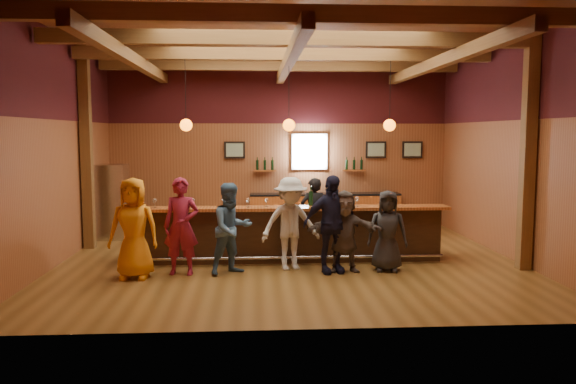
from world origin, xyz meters
name	(u,v)px	position (x,y,z in m)	size (l,w,h in m)	color
room	(289,99)	(0.00, 0.06, 3.21)	(9.04, 9.00, 4.52)	brown
bar_counter	(289,233)	(0.02, 0.15, 0.52)	(6.30, 1.07, 1.11)	black
back_bar_cabinet	(325,211)	(1.20, 3.72, 0.48)	(4.00, 0.52, 0.95)	#9B471C
window	(309,152)	(0.80, 3.95, 2.05)	(0.95, 0.09, 0.95)	silver
framed_pictures	(342,150)	(1.67, 3.94, 2.10)	(5.35, 0.05, 0.45)	black
wine_shelves	(310,168)	(0.80, 3.88, 1.62)	(3.00, 0.18, 0.30)	#9B471C
pendant_lights	(289,125)	(0.00, 0.00, 2.71)	(4.24, 0.24, 1.37)	black
stainless_fridge	(113,202)	(-4.10, 2.60, 0.90)	(0.70, 0.70, 1.80)	silver
customer_orange	(134,228)	(-2.80, -1.22, 0.89)	(0.87, 0.57, 1.78)	orange
customer_redvest	(181,226)	(-2.00, -1.00, 0.88)	(0.64, 0.42, 1.76)	maroon
customer_denim	(232,229)	(-1.10, -1.00, 0.83)	(0.81, 0.63, 1.66)	#426585
customer_white	(290,224)	(-0.02, -0.74, 0.87)	(1.12, 0.64, 1.73)	silver
customer_navy	(331,224)	(0.70, -1.03, 0.90)	(1.05, 0.44, 1.79)	black
customer_brown	(344,231)	(0.96, -0.98, 0.75)	(1.40, 0.44, 1.51)	#544943
customer_dark	(387,231)	(1.76, -0.96, 0.75)	(0.73, 0.48, 1.50)	#252527
bartender	(313,214)	(0.59, 0.91, 0.80)	(0.58, 0.38, 1.59)	black
ice_bucket	(290,201)	(0.01, -0.12, 1.23)	(0.21, 0.21, 0.23)	brown
bottle_a	(311,198)	(0.44, -0.02, 1.26)	(0.08, 0.08, 0.38)	black
bottle_b	(332,198)	(0.85, -0.10, 1.26)	(0.08, 0.08, 0.39)	black
glass_a	(155,201)	(-2.61, -0.16, 1.24)	(0.08, 0.08, 0.19)	silver
glass_b	(193,201)	(-1.87, -0.25, 1.25)	(0.09, 0.09, 0.19)	silver
glass_c	(224,200)	(-1.29, -0.09, 1.25)	(0.09, 0.09, 0.20)	silver
glass_d	(248,201)	(-0.81, -0.20, 1.24)	(0.08, 0.08, 0.18)	silver
glass_e	(266,201)	(-0.45, -0.13, 1.23)	(0.07, 0.07, 0.16)	silver
glass_f	(327,200)	(0.75, -0.15, 1.23)	(0.08, 0.08, 0.17)	silver
glass_g	(357,199)	(1.32, -0.22, 1.25)	(0.09, 0.09, 0.20)	silver
glass_h	(394,199)	(2.09, -0.12, 1.24)	(0.08, 0.08, 0.18)	silver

